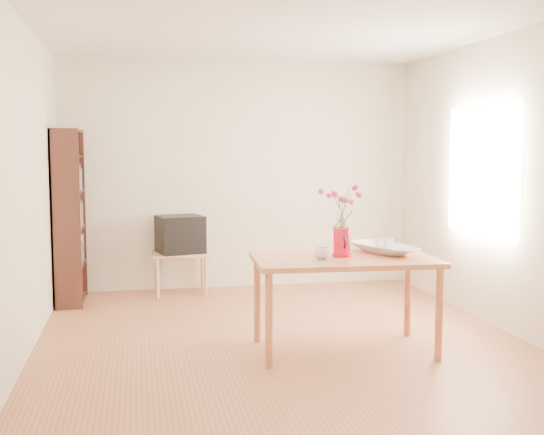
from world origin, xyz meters
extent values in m
plane|color=#955435|center=(0.00, 0.00, 0.00)|extent=(4.50, 4.50, 0.00)
plane|color=white|center=(0.00, 0.00, 2.60)|extent=(4.50, 4.50, 0.00)
plane|color=beige|center=(0.00, 2.25, 1.30)|extent=(4.00, 0.00, 4.00)
plane|color=beige|center=(0.00, -2.25, 1.30)|extent=(4.00, 0.00, 4.00)
plane|color=beige|center=(-2.00, 0.00, 1.30)|extent=(0.00, 4.50, 4.50)
plane|color=beige|center=(2.00, 0.00, 1.30)|extent=(0.00, 4.50, 4.50)
plane|color=white|center=(1.98, 0.30, 1.40)|extent=(0.00, 1.30, 1.30)
cube|color=#A85B39|center=(0.43, -0.45, 0.73)|extent=(1.46, 0.88, 0.04)
cylinder|color=#A85B39|center=(-0.23, -0.76, 0.35)|extent=(0.06, 0.06, 0.71)
cylinder|color=#A85B39|center=(1.06, -0.83, 0.35)|extent=(0.06, 0.06, 0.71)
cylinder|color=#A85B39|center=(-0.20, -0.07, 0.35)|extent=(0.06, 0.06, 0.71)
cylinder|color=#A85B39|center=(1.10, -0.14, 0.35)|extent=(0.06, 0.06, 0.71)
cube|color=tan|center=(-0.70, 1.97, 0.45)|extent=(0.60, 0.45, 0.03)
cylinder|color=tan|center=(-0.96, 1.78, 0.22)|extent=(0.04, 0.04, 0.43)
cylinder|color=tan|center=(-0.44, 1.78, 0.22)|extent=(0.04, 0.04, 0.43)
cylinder|color=tan|center=(-0.96, 2.15, 0.22)|extent=(0.04, 0.04, 0.43)
cylinder|color=tan|center=(-0.44, 2.15, 0.22)|extent=(0.04, 0.04, 0.43)
cube|color=black|center=(-1.85, 1.41, 0.90)|extent=(0.28, 0.02, 1.80)
cube|color=black|center=(-1.85, 2.09, 0.90)|extent=(0.28, 0.03, 1.80)
cube|color=black|center=(-1.98, 1.75, 0.90)|extent=(0.02, 0.70, 1.80)
cube|color=black|center=(-1.85, 1.75, 0.04)|extent=(0.27, 0.65, 0.02)
cube|color=black|center=(-1.85, 1.75, 0.40)|extent=(0.27, 0.65, 0.02)
cube|color=black|center=(-1.85, 1.75, 0.78)|extent=(0.27, 0.65, 0.02)
cube|color=black|center=(-1.85, 1.75, 1.16)|extent=(0.27, 0.65, 0.02)
cube|color=black|center=(-1.85, 1.75, 1.52)|extent=(0.27, 0.65, 0.02)
cube|color=black|center=(-1.85, 1.75, 1.78)|extent=(0.27, 0.65, 0.02)
cylinder|color=red|center=(0.43, -0.39, 0.86)|extent=(0.13, 0.13, 0.22)
cylinder|color=red|center=(0.43, -0.39, 0.76)|extent=(0.15, 0.15, 0.02)
cylinder|color=red|center=(0.43, -0.39, 0.97)|extent=(0.14, 0.14, 0.01)
cone|color=red|center=(0.43, -0.45, 0.95)|extent=(0.05, 0.07, 0.06)
torus|color=black|center=(0.42, -0.31, 0.87)|extent=(0.02, 0.10, 0.10)
imported|color=white|center=(0.24, -0.48, 0.80)|extent=(0.12, 0.12, 0.09)
imported|color=white|center=(0.81, -0.30, 0.96)|extent=(0.58, 0.58, 0.42)
imported|color=white|center=(0.77, -0.30, 0.92)|extent=(0.08, 0.08, 0.06)
imported|color=white|center=(0.86, -0.28, 0.92)|extent=(0.10, 0.10, 0.07)
cube|color=black|center=(-0.70, 1.97, 0.66)|extent=(0.55, 0.52, 0.41)
cube|color=black|center=(-0.70, 2.05, 0.68)|extent=(0.37, 0.31, 0.28)
cube|color=black|center=(-0.70, 1.75, 0.68)|extent=(0.36, 0.10, 0.28)
camera|label=1|loc=(-1.16, -5.52, 1.60)|focal=45.00mm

